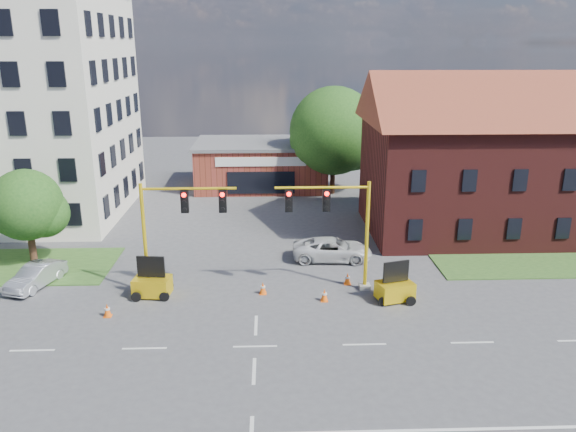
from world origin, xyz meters
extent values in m
plane|color=#464548|center=(0.00, 0.00, 0.00)|extent=(120.00, 120.00, 0.00)
cube|color=#2B4D1D|center=(18.00, 9.00, 0.04)|extent=(14.00, 4.00, 0.08)
cube|color=maroon|center=(0.00, 30.00, 2.00)|extent=(12.00, 8.00, 4.00)
cube|color=#5B5A5D|center=(0.00, 30.00, 4.15)|extent=(12.40, 8.40, 0.30)
cube|color=silver|center=(0.00, 25.95, 3.20)|extent=(8.00, 0.10, 0.80)
cube|color=black|center=(0.00, 25.95, 1.30)|extent=(6.00, 0.10, 2.00)
cube|color=#4E1917|center=(18.00, 16.00, 4.00)|extent=(20.00, 10.00, 8.00)
cylinder|color=#361E13|center=(6.50, 27.00, 2.03)|extent=(0.44, 0.44, 4.06)
sphere|color=#1A4716|center=(6.50, 27.00, 5.73)|extent=(7.85, 7.85, 7.85)
sphere|color=#1A4716|center=(8.07, 27.30, 4.80)|extent=(5.50, 5.50, 5.50)
cylinder|color=#361E13|center=(-14.00, 10.50, 1.36)|extent=(0.44, 0.44, 2.72)
sphere|color=#1A4716|center=(-14.00, 10.50, 3.83)|extent=(4.35, 4.35, 4.35)
sphere|color=#1A4716|center=(-13.13, 10.80, 3.21)|extent=(3.05, 3.05, 3.05)
cube|color=gray|center=(-6.00, 6.00, 0.15)|extent=(0.60, 0.60, 0.30)
cylinder|color=yellow|center=(-6.00, 6.00, 3.10)|extent=(0.20, 0.20, 6.20)
cylinder|color=yellow|center=(-3.50, 6.00, 5.90)|extent=(5.00, 0.14, 0.14)
cube|color=black|center=(-3.75, 6.00, 5.20)|extent=(0.40, 0.32, 1.20)
cube|color=black|center=(-1.75, 6.00, 5.20)|extent=(0.40, 0.32, 1.20)
sphere|color=#FF0C07|center=(-3.75, 5.82, 5.60)|extent=(0.24, 0.24, 0.24)
cube|color=gray|center=(6.00, 6.00, 0.15)|extent=(0.60, 0.60, 0.30)
cylinder|color=yellow|center=(6.00, 6.00, 3.10)|extent=(0.20, 0.20, 6.20)
cylinder|color=yellow|center=(3.50, 6.00, 5.90)|extent=(5.00, 0.14, 0.14)
cube|color=black|center=(3.75, 6.00, 5.20)|extent=(0.40, 0.32, 1.20)
cube|color=black|center=(1.75, 6.00, 5.20)|extent=(0.40, 0.32, 1.20)
sphere|color=#FF0C07|center=(3.75, 5.82, 5.60)|extent=(0.24, 0.24, 0.24)
cube|color=yellow|center=(-5.68, 5.54, 0.59)|extent=(2.07, 1.50, 0.96)
cube|color=black|center=(-5.68, 5.54, 1.71)|extent=(1.51, 0.30, 1.18)
cube|color=yellow|center=(7.36, 4.55, 0.57)|extent=(2.14, 1.71, 0.93)
cube|color=black|center=(7.36, 4.55, 1.66)|extent=(1.43, 0.52, 1.14)
cube|color=#F75B0D|center=(-7.49, 3.19, 0.02)|extent=(0.38, 0.38, 0.04)
cone|color=#F75B0D|center=(-7.49, 3.19, 0.35)|extent=(0.40, 0.40, 0.70)
cylinder|color=silver|center=(-7.49, 3.19, 0.42)|extent=(0.27, 0.27, 0.09)
cube|color=#F75B0D|center=(0.31, 5.59, 0.02)|extent=(0.38, 0.38, 0.04)
cone|color=#F75B0D|center=(0.31, 5.59, 0.35)|extent=(0.40, 0.40, 0.70)
cylinder|color=silver|center=(0.31, 5.59, 0.42)|extent=(0.27, 0.27, 0.09)
cube|color=#F75B0D|center=(3.60, 4.58, 0.02)|extent=(0.38, 0.38, 0.04)
cone|color=#F75B0D|center=(3.60, 4.58, 0.35)|extent=(0.40, 0.40, 0.70)
cylinder|color=silver|center=(3.60, 4.58, 0.42)|extent=(0.27, 0.27, 0.09)
cube|color=#F75B0D|center=(5.13, 6.72, 0.02)|extent=(0.38, 0.38, 0.04)
cone|color=#F75B0D|center=(5.13, 6.72, 0.35)|extent=(0.40, 0.40, 0.70)
cylinder|color=silver|center=(5.13, 6.72, 0.42)|extent=(0.27, 0.27, 0.09)
imported|color=silver|center=(4.67, 10.55, 0.69)|extent=(5.11, 2.57, 1.39)
imported|color=#ACAFB4|center=(-12.48, 7.02, 0.64)|extent=(2.47, 4.14, 1.29)
camera|label=1|loc=(0.71, -22.64, 13.20)|focal=35.00mm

